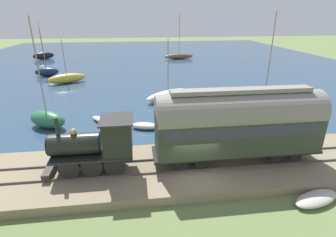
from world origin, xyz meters
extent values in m
plane|color=#607542|center=(0.00, 0.00, 0.00)|extent=(200.00, 200.00, 0.00)
cube|color=#2D4760|center=(44.04, 0.00, 0.00)|extent=(80.00, 80.00, 0.01)
cube|color=#84755B|center=(0.79, 0.00, 0.27)|extent=(5.89, 56.00, 0.55)
cube|color=#4C4742|center=(0.04, 0.00, 0.61)|extent=(0.07, 54.88, 0.12)
cube|color=#4C4742|center=(1.55, 0.00, 0.61)|extent=(0.07, 54.88, 0.12)
cylinder|color=black|center=(0.04, 4.57, 1.26)|extent=(0.12, 1.18, 1.18)
cylinder|color=black|center=(1.55, 4.57, 1.26)|extent=(0.12, 1.18, 1.18)
cylinder|color=black|center=(0.04, 5.82, 1.26)|extent=(0.12, 1.18, 1.18)
cylinder|color=black|center=(1.55, 5.82, 1.26)|extent=(0.12, 1.18, 1.18)
cylinder|color=black|center=(0.04, 7.07, 1.26)|extent=(0.12, 1.18, 1.18)
cylinder|color=black|center=(1.55, 7.07, 1.26)|extent=(0.12, 1.18, 1.18)
cube|color=black|center=(0.79, 5.82, 1.73)|extent=(2.01, 4.55, 0.12)
cylinder|color=black|center=(0.79, 6.73, 2.41)|extent=(1.23, 2.73, 1.23)
cylinder|color=black|center=(0.79, 8.14, 2.41)|extent=(1.17, 0.08, 1.17)
cylinder|color=black|center=(0.79, 7.55, 3.52)|extent=(0.22, 0.22, 1.00)
sphere|color=tan|center=(0.79, 6.73, 3.16)|extent=(0.36, 0.36, 0.36)
cube|color=black|center=(0.79, 4.34, 2.76)|extent=(1.91, 1.59, 1.93)
cube|color=#282828|center=(0.79, 4.34, 3.77)|extent=(2.11, 1.83, 0.10)
cube|color=#2D2823|center=(0.79, 8.35, 0.85)|extent=(1.81, 0.44, 0.32)
cylinder|color=black|center=(0.04, -6.39, 1.05)|extent=(0.12, 0.76, 0.76)
cylinder|color=black|center=(1.55, -6.39, 1.05)|extent=(0.12, 0.76, 0.76)
cylinder|color=black|center=(0.04, -5.10, 1.05)|extent=(0.12, 0.76, 0.76)
cylinder|color=black|center=(1.55, -5.10, 1.05)|extent=(0.12, 0.76, 0.76)
cylinder|color=black|center=(0.04, -0.47, 1.05)|extent=(0.12, 0.76, 0.76)
cylinder|color=black|center=(1.55, -0.47, 1.05)|extent=(0.12, 0.76, 0.76)
cylinder|color=black|center=(0.04, 0.81, 1.05)|extent=(0.12, 0.76, 0.76)
cylinder|color=black|center=(1.55, 0.81, 1.05)|extent=(0.12, 0.76, 0.76)
cube|color=black|center=(0.79, -2.79, 1.36)|extent=(2.05, 10.29, 0.16)
cube|color=#2D3828|center=(0.79, -2.79, 2.65)|extent=(2.28, 9.88, 2.42)
cube|color=#2D333D|center=(0.79, -2.79, 3.07)|extent=(2.31, 9.26, 0.68)
cylinder|color=gray|center=(0.79, -2.79, 3.86)|extent=(2.39, 9.88, 2.39)
cube|color=gray|center=(0.79, -2.79, 5.17)|extent=(0.80, 8.23, 0.24)
ellipsoid|color=brown|center=(44.23, -6.58, 0.57)|extent=(1.84, 6.51, 1.13)
cylinder|color=#9E8460|center=(44.23, -6.58, 5.17)|extent=(0.10, 0.10, 8.07)
ellipsoid|color=#192347|center=(30.33, 16.97, 0.67)|extent=(1.88, 3.69, 1.33)
cylinder|color=#9E8460|center=(30.33, 16.97, 4.24)|extent=(0.10, 0.10, 5.82)
ellipsoid|color=#335199|center=(9.80, -9.08, 0.68)|extent=(3.66, 5.19, 1.33)
cylinder|color=#9E8460|center=(9.80, -9.08, 5.38)|extent=(0.10, 0.10, 8.08)
ellipsoid|color=gold|center=(25.21, 12.79, 0.67)|extent=(3.57, 5.29, 1.33)
cylinder|color=#9E8460|center=(25.21, 12.79, 3.70)|extent=(0.10, 0.10, 4.72)
ellipsoid|color=white|center=(15.78, -0.49, 0.54)|extent=(4.60, 5.90, 1.06)
cylinder|color=#9E8460|center=(15.78, -0.49, 3.90)|extent=(0.10, 0.10, 5.67)
ellipsoid|color=black|center=(47.65, 22.56, 0.75)|extent=(3.53, 4.38, 1.49)
cylinder|color=#9E8460|center=(47.65, 22.56, 4.53)|extent=(0.10, 0.10, 6.07)
ellipsoid|color=#236B42|center=(9.16, 10.86, 0.75)|extent=(3.20, 3.89, 1.47)
cylinder|color=#9E8460|center=(9.16, 10.86, 5.29)|extent=(0.10, 0.10, 7.62)
ellipsoid|color=beige|center=(9.64, 6.32, 0.22)|extent=(2.61, 2.47, 0.43)
ellipsoid|color=beige|center=(7.74, 2.50, 0.28)|extent=(1.61, 2.64, 0.54)
ellipsoid|color=#B7B2A3|center=(-2.84, -5.93, 0.22)|extent=(1.88, 3.00, 0.44)
camera|label=1|loc=(-12.92, 3.22, 9.23)|focal=28.00mm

